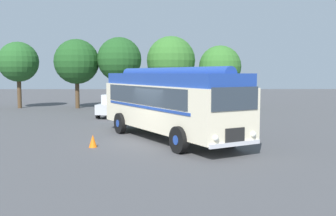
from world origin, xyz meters
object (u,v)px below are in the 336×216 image
(vintage_bus, at_px, (168,101))
(car_near_left, at_px, (115,105))
(car_mid_left, at_px, (151,104))
(traffic_cone, at_px, (93,141))

(vintage_bus, distance_m, car_near_left, 10.80)
(vintage_bus, bearing_deg, car_mid_left, 96.32)
(car_near_left, bearing_deg, car_mid_left, 12.65)
(car_mid_left, xyz_separation_m, traffic_cone, (-2.13, -12.63, -0.57))
(vintage_bus, xyz_separation_m, car_near_left, (-3.85, 10.03, -1.05))
(car_mid_left, bearing_deg, traffic_cone, -99.58)
(vintage_bus, relative_size, car_near_left, 2.27)
(car_near_left, xyz_separation_m, car_mid_left, (2.67, 0.60, 0.00))
(vintage_bus, bearing_deg, car_near_left, 110.97)
(car_mid_left, relative_size, traffic_cone, 7.94)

